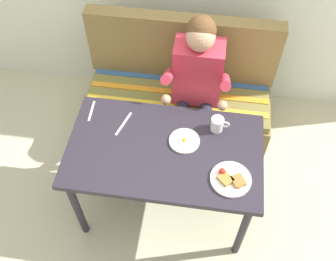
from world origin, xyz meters
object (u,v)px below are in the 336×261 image
object	(u,v)px
couch	(179,100)
coffee_mug	(218,124)
plate_eggs	(184,141)
knife	(124,124)
person	(197,81)
fork	(91,111)
plate_breakfast	(231,179)
table	(165,156)

from	to	relation	value
couch	coffee_mug	size ratio (longest dim) A/B	12.20
plate_eggs	knife	distance (m)	0.41
coffee_mug	couch	bearing A→B (deg)	118.39
plate_eggs	coffee_mug	distance (m)	0.23
plate_eggs	knife	size ratio (longest dim) A/B	0.95
person	fork	size ratio (longest dim) A/B	7.13
plate_eggs	fork	xyz separation A→B (m)	(-0.63, 0.16, -0.01)
couch	plate_breakfast	size ratio (longest dim) A/B	6.05
knife	plate_breakfast	bearing A→B (deg)	-7.22
plate_breakfast	coffee_mug	world-z (taller)	coffee_mug
couch	fork	bearing A→B (deg)	-134.10
plate_eggs	fork	bearing A→B (deg)	166.03
couch	plate_eggs	distance (m)	0.81
person	plate_breakfast	world-z (taller)	person
table	plate_eggs	distance (m)	0.16
person	plate_eggs	world-z (taller)	person
table	coffee_mug	distance (m)	0.39
coffee_mug	plate_eggs	bearing A→B (deg)	-146.36
plate_breakfast	coffee_mug	xyz separation A→B (m)	(-0.10, 0.36, 0.04)
plate_breakfast	plate_eggs	world-z (taller)	plate_breakfast
person	plate_breakfast	size ratio (longest dim) A/B	5.10
plate_breakfast	knife	xyz separation A→B (m)	(-0.70, 0.32, -0.01)
person	fork	distance (m)	0.75
plate_eggs	coffee_mug	world-z (taller)	coffee_mug
plate_breakfast	coffee_mug	size ratio (longest dim) A/B	2.02
couch	coffee_mug	distance (m)	0.79
table	fork	bearing A→B (deg)	156.26
fork	couch	bearing A→B (deg)	43.55
couch	knife	distance (m)	0.79
fork	knife	size ratio (longest dim) A/B	0.85
coffee_mug	fork	xyz separation A→B (m)	(-0.83, 0.03, -0.05)
couch	plate_breakfast	world-z (taller)	couch
couch	plate_breakfast	distance (m)	1.10
fork	knife	xyz separation A→B (m)	(0.23, -0.07, 0.00)
table	couch	bearing A→B (deg)	90.00
table	plate_breakfast	xyz separation A→B (m)	(0.41, -0.16, 0.10)
couch	knife	bearing A→B (deg)	-115.29
plate_eggs	plate_breakfast	bearing A→B (deg)	-38.38
person	knife	xyz separation A→B (m)	(-0.43, -0.44, -0.01)
plate_breakfast	knife	world-z (taller)	plate_breakfast
couch	plate_eggs	bearing A→B (deg)	-80.70
person	coffee_mug	distance (m)	0.43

